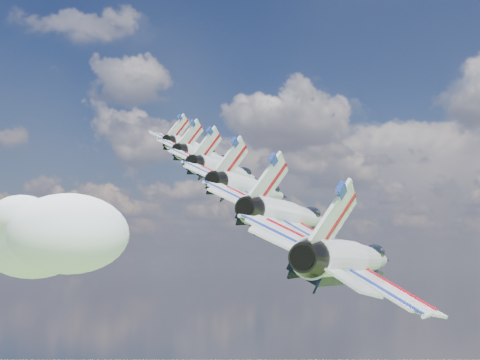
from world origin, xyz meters
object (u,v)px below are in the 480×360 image
Objects in this scene: jet_4 at (292,216)px; jet_0 at (196,149)px; jet_3 at (254,190)px; jet_5 at (354,259)px; jet_1 at (210,159)px; jet_2 at (228,172)px.

jet_0 is at bearing 129.12° from jet_4.
jet_5 is (17.38, -16.12, -6.63)m from jet_3.
jet_2 is at bearing -50.88° from jet_1.
jet_0 is 1.00× the size of jet_1.
jet_0 is 1.00× the size of jet_4.
jet_0 is 24.61m from jet_2.
jet_2 is 1.00× the size of jet_5.
jet_4 is (8.69, -8.06, -3.31)m from jet_3.
jet_1 reaches higher than jet_2.
jet_5 is at bearing -50.88° from jet_4.
jet_5 is (34.75, -32.24, -13.26)m from jet_1.
jet_2 is at bearing 129.12° from jet_5.
jet_1 reaches higher than jet_3.
jet_3 reaches higher than jet_5.
jet_3 is at bearing 129.12° from jet_4.
jet_4 is (34.75, -32.24, -13.26)m from jet_0.
jet_5 is at bearing -50.88° from jet_0.
jet_0 is at bearing 129.12° from jet_5.
jet_4 is at bearing -50.88° from jet_0.
jet_0 reaches higher than jet_2.
jet_0 is 61.53m from jet_5.
jet_0 is 36.92m from jet_3.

